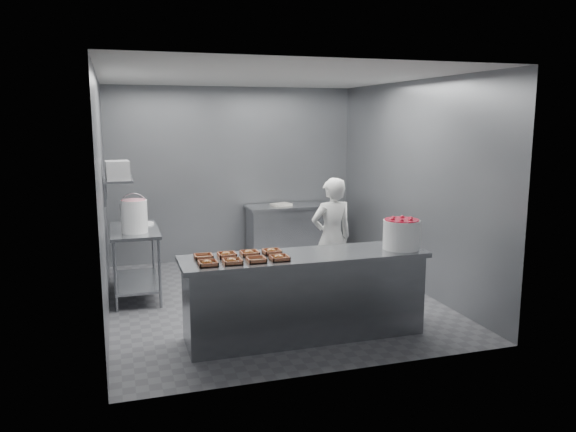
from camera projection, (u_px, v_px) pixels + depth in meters
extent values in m
plane|color=#4C4C51|center=(271.00, 298.00, 7.28)|extent=(4.50, 4.50, 0.00)
plane|color=white|center=(269.00, 77.00, 6.80)|extent=(4.50, 4.50, 0.00)
cube|color=slate|center=(233.00, 174.00, 9.15)|extent=(4.00, 0.04, 2.80)
cube|color=slate|center=(103.00, 198.00, 6.45)|extent=(0.04, 4.50, 2.80)
cube|color=slate|center=(412.00, 185.00, 7.62)|extent=(0.04, 4.50, 2.80)
cube|color=slate|center=(305.00, 257.00, 5.86)|extent=(2.60, 0.70, 0.05)
cube|color=slate|center=(305.00, 298.00, 5.93)|extent=(2.50, 0.64, 0.85)
cube|color=slate|center=(134.00, 230.00, 7.21)|extent=(0.60, 1.20, 0.04)
cube|color=slate|center=(137.00, 281.00, 7.32)|extent=(0.56, 1.15, 0.03)
cylinder|color=slate|center=(115.00, 277.00, 6.68)|extent=(0.04, 0.04, 0.88)
cylinder|color=slate|center=(160.00, 273.00, 6.83)|extent=(0.04, 0.04, 0.88)
cylinder|color=slate|center=(115.00, 255.00, 7.73)|extent=(0.04, 0.04, 0.88)
cylinder|color=slate|center=(153.00, 252.00, 7.89)|extent=(0.04, 0.04, 0.88)
cube|color=slate|center=(292.00, 207.00, 9.18)|extent=(1.50, 0.60, 0.05)
cube|color=slate|center=(292.00, 233.00, 9.26)|extent=(1.44, 0.55, 0.85)
cube|color=slate|center=(118.00, 179.00, 7.04)|extent=(0.35, 0.90, 0.03)
cube|color=tan|center=(208.00, 263.00, 5.41)|extent=(0.18, 0.18, 0.04)
cube|color=white|center=(212.00, 264.00, 5.44)|extent=(0.10, 0.06, 0.00)
ellipsoid|color=#C56831|center=(207.00, 262.00, 5.41)|extent=(0.10, 0.10, 0.05)
cube|color=tan|center=(232.00, 261.00, 5.48)|extent=(0.18, 0.18, 0.04)
cube|color=white|center=(237.00, 262.00, 5.51)|extent=(0.10, 0.06, 0.00)
ellipsoid|color=#C56831|center=(231.00, 260.00, 5.48)|extent=(0.10, 0.10, 0.05)
cube|color=tan|center=(256.00, 260.00, 5.55)|extent=(0.18, 0.18, 0.04)
cube|color=white|center=(260.00, 260.00, 5.58)|extent=(0.10, 0.06, 0.00)
cube|color=tan|center=(280.00, 258.00, 5.62)|extent=(0.18, 0.18, 0.04)
cube|color=white|center=(283.00, 258.00, 5.65)|extent=(0.10, 0.06, 0.00)
ellipsoid|color=#C56831|center=(279.00, 257.00, 5.62)|extent=(0.10, 0.10, 0.05)
cube|color=tan|center=(204.00, 257.00, 5.68)|extent=(0.18, 0.18, 0.04)
cube|color=white|center=(208.00, 257.00, 5.71)|extent=(0.10, 0.06, 0.00)
cube|color=tan|center=(227.00, 255.00, 5.75)|extent=(0.18, 0.18, 0.04)
cube|color=white|center=(231.00, 255.00, 5.78)|extent=(0.10, 0.06, 0.00)
ellipsoid|color=#C56831|center=(226.00, 254.00, 5.74)|extent=(0.10, 0.10, 0.05)
cube|color=tan|center=(250.00, 253.00, 5.82)|extent=(0.18, 0.18, 0.04)
cube|color=white|center=(254.00, 253.00, 5.85)|extent=(0.10, 0.06, 0.00)
ellipsoid|color=#C56831|center=(249.00, 252.00, 5.81)|extent=(0.10, 0.10, 0.05)
cube|color=tan|center=(272.00, 252.00, 5.89)|extent=(0.18, 0.18, 0.04)
cube|color=white|center=(276.00, 252.00, 5.92)|extent=(0.10, 0.06, 0.00)
ellipsoid|color=#C56831|center=(271.00, 251.00, 5.88)|extent=(0.10, 0.10, 0.05)
imported|color=white|center=(332.00, 238.00, 7.24)|extent=(0.60, 0.42, 1.56)
cylinder|color=white|center=(401.00, 235.00, 6.07)|extent=(0.40, 0.40, 0.32)
cylinder|color=red|center=(402.00, 221.00, 6.05)|extent=(0.37, 0.37, 0.04)
cylinder|color=white|center=(134.00, 216.00, 6.94)|extent=(0.32, 0.32, 0.41)
cylinder|color=#DD6E78|center=(133.00, 201.00, 6.91)|extent=(0.30, 0.30, 0.02)
torus|color=slate|center=(134.00, 207.00, 6.92)|extent=(0.34, 0.01, 0.34)
cylinder|color=white|center=(143.00, 224.00, 7.49)|extent=(0.36, 0.36, 0.02)
cube|color=#CCB28C|center=(137.00, 226.00, 7.34)|extent=(0.16, 0.15, 0.02)
cube|color=gray|center=(117.00, 170.00, 6.77)|extent=(0.29, 0.32, 0.23)
cube|color=silver|center=(281.00, 205.00, 9.12)|extent=(0.35, 0.29, 0.04)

